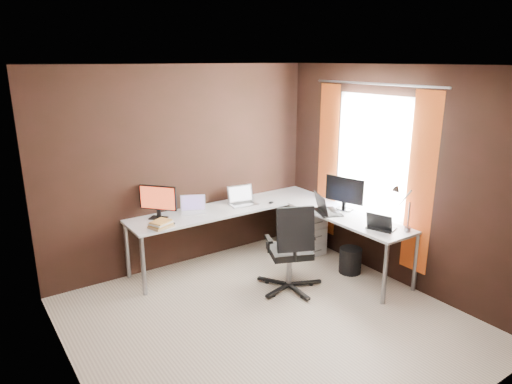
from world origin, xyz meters
TOP-DOWN VIEW (x-y plane):
  - room at (0.34, 0.07)m, footprint 3.60×3.60m
  - desk at (0.84, 1.04)m, footprint 2.65×2.25m
  - drawer_pedestal at (1.43, 1.15)m, footprint 0.42×0.50m
  - monitor_left at (-0.44, 1.61)m, footprint 0.32×0.36m
  - monitor_right at (1.59, 0.58)m, footprint 0.19×0.50m
  - laptop_white at (-0.01, 1.57)m, footprint 0.37×0.33m
  - laptop_silver at (0.68, 1.52)m, footprint 0.39×0.30m
  - laptop_black_big at (1.32, 0.63)m, footprint 0.39×0.44m
  - laptop_black_small at (1.44, -0.14)m, footprint 0.29×0.34m
  - book_stack at (-0.55, 1.31)m, footprint 0.29×0.26m
  - mouse_left at (-0.42, 1.30)m, footprint 0.10×0.08m
  - mouse_corner at (0.99, 1.31)m, footprint 0.08×0.06m
  - desk_lamp at (1.57, -0.29)m, footprint 0.18×0.20m
  - office_chair at (0.61, 0.42)m, footprint 0.59×0.63m
  - wastebasket at (1.50, 0.33)m, footprint 0.33×0.33m

SIDE VIEW (x-z plane):
  - wastebasket at x=1.50m, z-range 0.00..0.32m
  - drawer_pedestal at x=1.43m, z-range 0.00..0.60m
  - office_chair at x=0.61m, z-range -0.22..0.83m
  - desk at x=0.84m, z-range 0.31..1.04m
  - mouse_corner at x=0.99m, z-range 0.73..0.76m
  - mouse_left at x=-0.42m, z-range 0.73..0.77m
  - book_stack at x=-0.55m, z-range 0.73..0.81m
  - laptop_black_small at x=1.44m, z-range 0.68..0.87m
  - laptop_white at x=-0.01m, z-range 0.67..0.88m
  - laptop_silver at x=0.68m, z-range 0.66..0.90m
  - laptop_black_big at x=1.32m, z-range 0.66..0.91m
  - monitor_left at x=-0.44m, z-range 0.76..1.16m
  - monitor_right at x=1.59m, z-range 0.76..1.19m
  - desk_lamp at x=1.57m, z-range 0.80..1.31m
  - room at x=0.34m, z-range 0.03..2.53m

